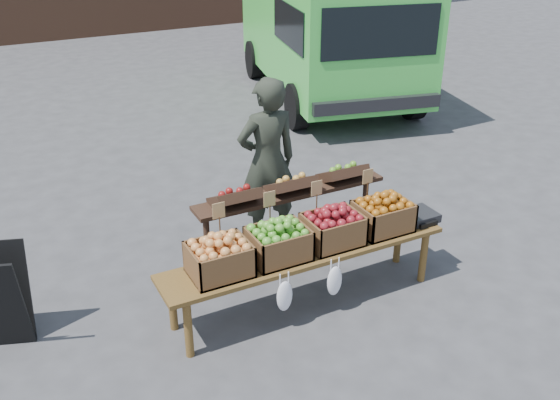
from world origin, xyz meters
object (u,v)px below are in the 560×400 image
back_table (291,216)px  crate_red_apples (333,230)px  crate_golden_apples (219,260)px  vendor (267,162)px  display_bench (305,277)px  crate_green_apples (383,216)px  delivery_van (327,34)px  weighing_scale (418,216)px  crate_russet_pears (279,244)px

back_table → crate_red_apples: (0.04, -0.72, 0.19)m
crate_golden_apples → crate_red_apples: (1.10, 0.00, 0.00)m
vendor → crate_golden_apples: vendor is taller
display_bench → crate_green_apples: bearing=0.0°
vendor → display_bench: bearing=81.1°
crate_red_apples → crate_green_apples: size_ratio=1.00×
crate_green_apples → back_table: bearing=129.3°
back_table → crate_green_apples: 0.95m
back_table → display_bench: back_table is taller
delivery_van → crate_green_apples: (-2.73, -5.51, -0.42)m
display_bench → crate_green_apples: (0.82, 0.00, 0.42)m
weighing_scale → crate_golden_apples: bearing=180.0°
crate_golden_apples → crate_red_apples: bearing=0.0°
back_table → crate_golden_apples: (-1.06, -0.72, 0.19)m
crate_red_apples → crate_russet_pears: bearing=180.0°
back_table → crate_russet_pears: (-0.51, -0.72, 0.19)m
display_bench → crate_red_apples: 0.51m
crate_russet_pears → crate_green_apples: same height
delivery_van → crate_golden_apples: size_ratio=10.13×
crate_golden_apples → crate_red_apples: same height
crate_golden_apples → crate_green_apples: size_ratio=1.00×
crate_russet_pears → crate_green_apples: 1.10m
crate_red_apples → crate_green_apples: 0.55m
delivery_van → back_table: 5.86m
weighing_scale → delivery_van: bearing=67.3°
vendor → delivery_van: bearing=-125.8°
delivery_van → back_table: bearing=-111.7°
delivery_van → crate_russet_pears: size_ratio=10.13×
display_bench → crate_golden_apples: crate_golden_apples is taller
crate_russet_pears → weighing_scale: (1.52, 0.00, -0.10)m
delivery_van → display_bench: 6.61m
delivery_van → back_table: size_ratio=2.41×
crate_russet_pears → delivery_van: bearing=55.2°
crate_red_apples → weighing_scale: bearing=0.0°
crate_russet_pears → back_table: bearing=54.7°
crate_russet_pears → crate_red_apples: bearing=0.0°
vendor → display_bench: vendor is taller
crate_green_apples → weighing_scale: crate_green_apples is taller
crate_russet_pears → weighing_scale: crate_russet_pears is taller
display_bench → crate_golden_apples: bearing=180.0°
vendor → back_table: vendor is taller
delivery_van → weighing_scale: bearing=-99.7°
crate_golden_apples → crate_russet_pears: size_ratio=1.00×
back_table → display_bench: size_ratio=0.78×
vendor → back_table: bearing=91.1°
delivery_van → crate_russet_pears: 6.73m
back_table → crate_red_apples: back_table is taller
back_table → weighing_scale: 1.25m
delivery_van → crate_red_apples: delivery_van is taller
delivery_van → display_bench: bearing=-109.8°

